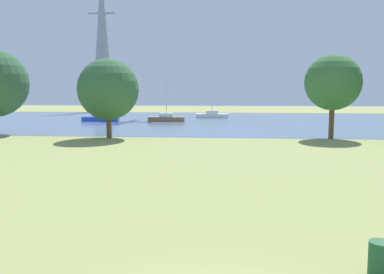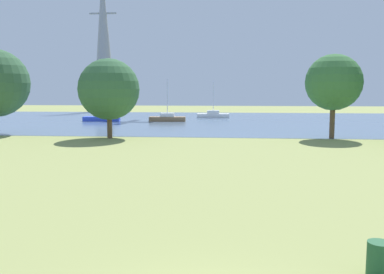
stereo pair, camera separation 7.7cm
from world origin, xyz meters
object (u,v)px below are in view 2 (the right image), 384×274
Objects in this scene: litter_bin at (379,259)px; electricity_pylon at (104,41)px; sailboat_blue at (102,118)px; sailboat_white at (213,115)px; sailboat_brown at (167,118)px; tree_west_far at (109,89)px; tree_west_near at (334,82)px.

electricity_pylon is (-27.88, 70.59, 13.12)m from litter_bin.
sailboat_blue is 1.51× the size of sailboat_white.
sailboat_brown is at bearing -57.13° from electricity_pylon.
tree_west_far is at bearing -72.62° from electricity_pylon.
tree_west_far is at bearing -70.66° from sailboat_blue.
sailboat_blue is 1.10× the size of tree_west_near.
electricity_pylon is (-21.81, 17.20, 13.08)m from sailboat_white.
sailboat_brown is 20.04m from tree_west_far.
sailboat_white is 28.39m from tree_west_near.
litter_bin is 0.12× the size of tree_west_far.
tree_west_near is 54.89m from electricity_pylon.
sailboat_blue is at bearing -74.14° from electricity_pylon.
litter_bin is 0.03× the size of electricity_pylon.
sailboat_blue reaches higher than tree_west_near.
sailboat_white is at bearing -38.27° from electricity_pylon.
sailboat_brown is (8.85, 0.44, -0.03)m from sailboat_blue.
electricity_pylon reaches higher than sailboat_blue.
electricity_pylon is (-13.88, 44.36, 9.27)m from tree_west_far.
tree_west_near is at bearing -34.01° from sailboat_blue.
tree_west_far reaches higher than sailboat_brown.
sailboat_brown is 0.80× the size of tree_west_far.
sailboat_white is at bearing 96.49° from litter_bin.
electricity_pylon is at bearing 122.87° from sailboat_brown.
sailboat_brown is at bearing 104.51° from litter_bin.
tree_west_far is at bearing 118.08° from litter_bin.
tree_west_near reaches higher than tree_west_far.
electricity_pylon is at bearing 107.38° from tree_west_far.
sailboat_blue is 16.70m from sailboat_white.
sailboat_white is at bearing 73.73° from tree_west_far.
tree_west_near reaches higher than litter_bin.
sailboat_white is 0.77× the size of tree_west_far.
litter_bin is 0.10× the size of sailboat_blue.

